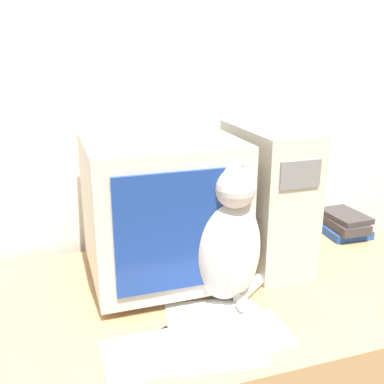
{
  "coord_description": "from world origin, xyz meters",
  "views": [
    {
      "loc": [
        -0.42,
        -0.72,
        1.4
      ],
      "look_at": [
        -0.04,
        0.43,
        1.0
      ],
      "focal_mm": 42.0,
      "sensor_mm": 36.0,
      "label": 1
    }
  ],
  "objects": [
    {
      "name": "wall_back",
      "position": [
        0.0,
        0.84,
        1.25
      ],
      "size": [
        7.0,
        0.05,
        2.5
      ],
      "color": "silver",
      "rests_on": "ground_plane"
    },
    {
      "name": "crt_monitor",
      "position": [
        -0.11,
        0.52,
        0.93
      ],
      "size": [
        0.43,
        0.42,
        0.44
      ],
      "color": "beige",
      "rests_on": "desk"
    },
    {
      "name": "computer_tower",
      "position": [
        0.25,
        0.53,
        0.93
      ],
      "size": [
        0.18,
        0.39,
        0.45
      ],
      "color": "beige",
      "rests_on": "desk"
    },
    {
      "name": "keyboard",
      "position": [
        -0.12,
        0.14,
        0.72
      ],
      "size": [
        0.46,
        0.15,
        0.02
      ],
      "color": "silver",
      "rests_on": "desk"
    },
    {
      "name": "cat",
      "position": [
        0.03,
        0.33,
        0.88
      ],
      "size": [
        0.29,
        0.25,
        0.4
      ],
      "rotation": [
        0.0,
        0.0,
        0.26
      ],
      "color": "silver",
      "rests_on": "desk"
    },
    {
      "name": "book_stack",
      "position": [
        0.63,
        0.62,
        0.75
      ],
      "size": [
        0.16,
        0.21,
        0.09
      ],
      "color": "#234793",
      "rests_on": "desk"
    },
    {
      "name": "pen",
      "position": [
        -0.24,
        0.21,
        0.71
      ],
      "size": [
        0.12,
        0.07,
        0.01
      ],
      "color": "black",
      "rests_on": "desk"
    },
    {
      "name": "paper_sheet",
      "position": [
        -0.07,
        0.19,
        0.71
      ],
      "size": [
        0.25,
        0.32,
        0.0
      ],
      "color": "white",
      "rests_on": "desk"
    }
  ]
}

